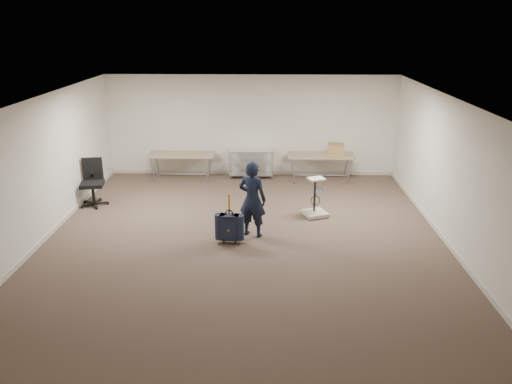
{
  "coord_description": "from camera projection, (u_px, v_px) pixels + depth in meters",
  "views": [
    {
      "loc": [
        0.46,
        -9.17,
        4.21
      ],
      "look_at": [
        0.23,
        0.3,
        0.92
      ],
      "focal_mm": 35.0,
      "sensor_mm": 36.0,
      "label": 1
    }
  ],
  "objects": [
    {
      "name": "folding_table_right",
      "position": [
        321.0,
        157.0,
        13.52
      ],
      "size": [
        1.8,
        0.75,
        0.73
      ],
      "color": "#8D7856",
      "rests_on": "ground"
    },
    {
      "name": "folding_table_left",
      "position": [
        181.0,
        156.0,
        13.61
      ],
      "size": [
        1.8,
        0.75,
        0.73
      ],
      "color": "#8D7856",
      "rests_on": "ground"
    },
    {
      "name": "ground",
      "position": [
        244.0,
        240.0,
        10.05
      ],
      "size": [
        9.0,
        9.0,
        0.0
      ],
      "primitive_type": "plane",
      "color": "#4B382D",
      "rests_on": "ground"
    },
    {
      "name": "room_shell",
      "position": [
        247.0,
        212.0,
        11.34
      ],
      "size": [
        8.0,
        9.0,
        9.0
      ],
      "color": "silver",
      "rests_on": "ground"
    },
    {
      "name": "wire_shelf",
      "position": [
        251.0,
        162.0,
        13.88
      ],
      "size": [
        1.22,
        0.47,
        0.8
      ],
      "color": "silver",
      "rests_on": "ground"
    },
    {
      "name": "person",
      "position": [
        252.0,
        199.0,
        10.01
      ],
      "size": [
        0.67,
        0.54,
        1.57
      ],
      "primitive_type": "imported",
      "rotation": [
        0.0,
        0.0,
        2.8
      ],
      "color": "black",
      "rests_on": "ground"
    },
    {
      "name": "suitcase",
      "position": [
        229.0,
        227.0,
        9.78
      ],
      "size": [
        0.39,
        0.24,
        1.02
      ],
      "color": "black",
      "rests_on": "ground"
    },
    {
      "name": "office_chair",
      "position": [
        93.0,
        191.0,
        11.86
      ],
      "size": [
        0.67,
        0.67,
        1.11
      ],
      "color": "black",
      "rests_on": "ground"
    },
    {
      "name": "equipment_cart",
      "position": [
        315.0,
        206.0,
        11.2
      ],
      "size": [
        0.63,
        0.63,
        0.89
      ],
      "color": "silver",
      "rests_on": "ground"
    },
    {
      "name": "cardboard_box",
      "position": [
        336.0,
        150.0,
        13.39
      ],
      "size": [
        0.47,
        0.38,
        0.32
      ],
      "primitive_type": "cube",
      "rotation": [
        0.0,
        0.0,
        -0.14
      ],
      "color": "#9F7E4A",
      "rests_on": "folding_table_right"
    }
  ]
}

